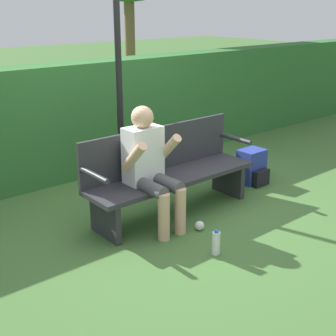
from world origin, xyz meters
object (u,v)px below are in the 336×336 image
object	(u,v)px
park_bench	(168,171)
backpack	(252,167)
water_bottle	(216,243)
signpost	(119,64)
person_seated	(150,163)

from	to	relation	value
park_bench	backpack	xyz separation A→B (m)	(1.31, -0.02, -0.25)
water_bottle	signpost	bearing A→B (deg)	81.66
backpack	water_bottle	xyz separation A→B (m)	(-1.57, -0.94, -0.09)
park_bench	water_bottle	bearing A→B (deg)	-105.18
park_bench	signpost	size ratio (longest dim) A/B	0.73
water_bottle	signpost	distance (m)	2.27
signpost	person_seated	bearing A→B (deg)	-109.32
backpack	signpost	xyz separation A→B (m)	(-1.30, 0.87, 1.26)
park_bench	signpost	bearing A→B (deg)	89.65
backpack	signpost	size ratio (longest dim) A/B	0.16
park_bench	water_bottle	xyz separation A→B (m)	(-0.26, -0.96, -0.33)
person_seated	signpost	world-z (taller)	signpost
backpack	water_bottle	bearing A→B (deg)	-148.98
park_bench	backpack	bearing A→B (deg)	-0.68
person_seated	water_bottle	world-z (taller)	person_seated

